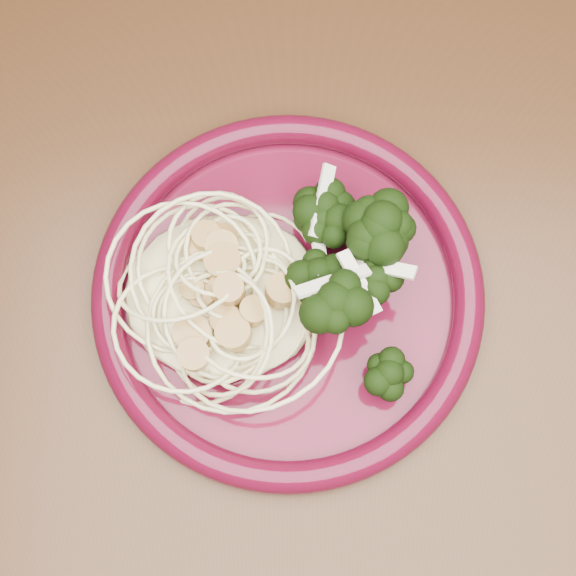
# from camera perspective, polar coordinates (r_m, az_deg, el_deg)

# --- Properties ---
(dining_table) EXTENTS (1.20, 0.80, 0.75)m
(dining_table) POSITION_cam_1_polar(r_m,az_deg,el_deg) (0.61, 4.43, -4.23)
(dining_table) COLOR #472814
(dining_table) RESTS_ON ground
(dinner_plate) EXTENTS (0.26, 0.26, 0.02)m
(dinner_plate) POSITION_cam_1_polar(r_m,az_deg,el_deg) (0.51, -0.00, -0.35)
(dinner_plate) COLOR #530B21
(dinner_plate) RESTS_ON dining_table
(spaghetti_pile) EXTENTS (0.13, 0.12, 0.03)m
(spaghetti_pile) POSITION_cam_1_polar(r_m,az_deg,el_deg) (0.50, -4.63, -0.16)
(spaghetti_pile) COLOR #F8F2A9
(spaghetti_pile) RESTS_ON dinner_plate
(scallop_cluster) EXTENTS (0.12, 0.12, 0.04)m
(scallop_cluster) POSITION_cam_1_polar(r_m,az_deg,el_deg) (0.47, -4.94, 1.01)
(scallop_cluster) COLOR tan
(scallop_cluster) RESTS_ON spaghetti_pile
(broccoli_pile) EXTENTS (0.09, 0.14, 0.05)m
(broccoli_pile) POSITION_cam_1_polar(r_m,az_deg,el_deg) (0.49, 5.75, 0.51)
(broccoli_pile) COLOR black
(broccoli_pile) RESTS_ON dinner_plate
(onion_garnish) EXTENTS (0.06, 0.09, 0.04)m
(onion_garnish) POSITION_cam_1_polar(r_m,az_deg,el_deg) (0.47, 6.10, 1.61)
(onion_garnish) COLOR white
(onion_garnish) RESTS_ON broccoli_pile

